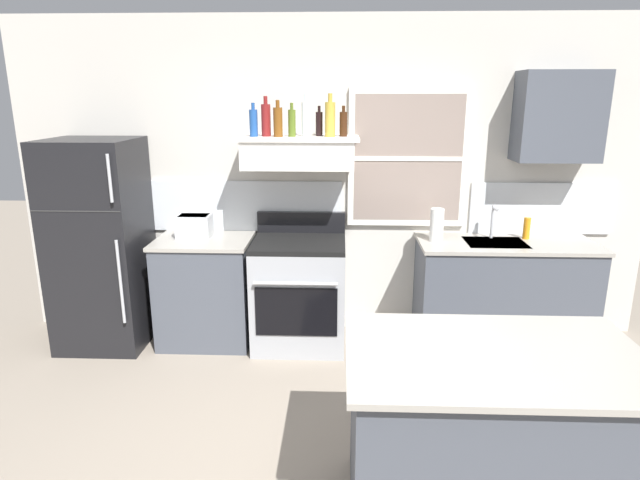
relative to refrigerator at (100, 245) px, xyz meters
name	(u,v)px	position (x,y,z in m)	size (l,w,h in m)	color
back_wall	(334,180)	(1.93, 0.39, 0.49)	(5.40, 0.11, 2.70)	beige
refrigerator	(100,245)	(0.00, 0.00, 0.00)	(0.70, 0.72, 1.73)	black
counter_left_of_stove	(206,290)	(0.85, 0.06, -0.41)	(0.79, 0.63, 0.91)	#474C56
toaster	(194,226)	(0.77, 0.11, 0.14)	(0.30, 0.20, 0.19)	silver
stove_range	(299,292)	(1.65, 0.02, -0.40)	(0.76, 0.69, 1.09)	#9EA0A5
range_hood_shelf	(299,152)	(1.65, 0.12, 0.76)	(0.96, 0.52, 0.24)	white
bottle_blue_liqueur	(254,122)	(1.30, 0.09, 0.99)	(0.07, 0.07, 0.26)	#1E478C
bottle_red_label_wine	(266,120)	(1.39, 0.13, 1.01)	(0.07, 0.07, 0.31)	maroon
bottle_amber_wine	(278,122)	(1.49, 0.07, 1.00)	(0.07, 0.07, 0.28)	brown
bottle_olive_oil_square	(292,123)	(1.60, 0.10, 0.99)	(0.06, 0.06, 0.26)	#4C601E
bottle_clear_tall	(306,119)	(1.71, 0.14, 1.02)	(0.06, 0.06, 0.33)	silver
bottle_balsamic_dark	(319,123)	(1.81, 0.17, 0.98)	(0.06, 0.06, 0.24)	black
bottle_champagne_gold_foil	(331,119)	(1.90, 0.10, 1.02)	(0.08, 0.08, 0.33)	#B29333
bottle_brown_stout	(343,124)	(2.00, 0.14, 0.98)	(0.06, 0.06, 0.24)	#381E0F
counter_right_with_sink	(502,294)	(3.35, 0.06, -0.41)	(1.43, 0.63, 0.91)	#474C56
sink_faucet	(493,218)	(3.25, 0.16, 0.22)	(0.03, 0.17, 0.28)	silver
paper_towel_roll	(437,225)	(2.77, 0.06, 0.18)	(0.11, 0.11, 0.27)	white
dish_soap_bottle	(527,228)	(3.53, 0.16, 0.13)	(0.06, 0.06, 0.18)	orange
kitchen_island	(489,438)	(2.72, -1.91, -0.41)	(1.40, 0.90, 0.91)	#474C56
upper_cabinet_right	(558,117)	(3.70, 0.20, 1.03)	(0.64, 0.32, 0.70)	#474C56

